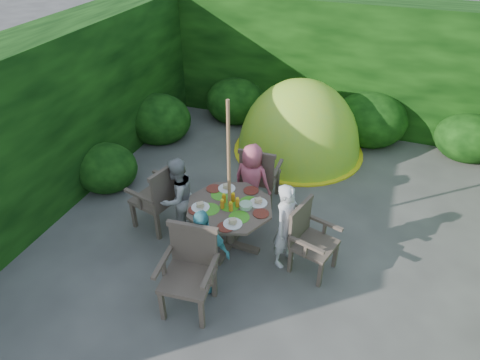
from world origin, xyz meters
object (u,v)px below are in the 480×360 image
(garden_chair_front, at_px, (190,269))
(child_left, at_px, (177,197))
(patio_table, at_px, (230,212))
(garden_chair_left, at_px, (159,196))
(garden_chair_back, at_px, (259,175))
(child_back, at_px, (252,181))
(dome_tent, at_px, (297,151))
(child_right, at_px, (287,226))
(parasol_pole, at_px, (229,180))
(child_front, at_px, (202,250))
(garden_chair_right, at_px, (309,238))

(garden_chair_front, relative_size, child_left, 0.85)
(patio_table, bearing_deg, child_left, 177.21)
(garden_chair_left, height_order, garden_chair_back, garden_chair_left)
(child_back, height_order, dome_tent, dome_tent)
(child_right, xyz_separation_m, dome_tent, (-0.54, 2.92, -0.61))
(parasol_pole, xyz_separation_m, child_back, (0.04, 0.80, -0.51))
(patio_table, distance_m, parasol_pole, 0.52)
(parasol_pole, height_order, garden_chair_left, parasol_pole)
(child_right, bearing_deg, parasol_pole, 107.93)
(child_front, bearing_deg, parasol_pole, 85.39)
(garden_chair_right, bearing_deg, child_right, 106.67)
(child_front, bearing_deg, garden_chair_front, -97.29)
(child_back, bearing_deg, parasol_pole, 93.90)
(patio_table, distance_m, child_front, 0.80)
(child_left, bearing_deg, garden_chair_left, -71.94)
(child_back, bearing_deg, garden_chair_front, 93.49)
(garden_chair_right, distance_m, dome_tent, 3.08)
(dome_tent, bearing_deg, garden_chair_back, -84.28)
(child_left, height_order, child_back, child_left)
(garden_chair_left, bearing_deg, patio_table, 102.23)
(parasol_pole, height_order, garden_chair_back, parasol_pole)
(dome_tent, bearing_deg, child_left, -98.35)
(garden_chair_back, xyz_separation_m, child_front, (-0.10, -1.89, 0.07))
(garden_chair_right, bearing_deg, child_left, 103.68)
(garden_chair_front, xyz_separation_m, dome_tent, (0.33, 3.97, -0.55))
(child_back, distance_m, child_front, 1.60)
(garden_chair_front, height_order, child_back, child_back)
(child_front, bearing_deg, child_back, 85.39)
(garden_chair_right, height_order, child_right, child_right)
(garden_chair_back, height_order, child_left, child_left)
(parasol_pole, distance_m, garden_chair_back, 1.24)
(garden_chair_left, xyz_separation_m, child_back, (1.13, 0.76, 0.04))
(child_back, distance_m, dome_tent, 2.18)
(parasol_pole, height_order, dome_tent, parasol_pole)
(patio_table, relative_size, child_front, 1.06)
(garden_chair_right, relative_size, garden_chair_left, 0.89)
(child_right, height_order, child_left, child_right)
(garden_chair_right, distance_m, child_front, 1.37)
(child_left, bearing_deg, child_back, 149.53)
(garden_chair_right, distance_m, child_right, 0.32)
(patio_table, relative_size, child_left, 1.04)
(parasol_pole, relative_size, garden_chair_right, 2.38)
(dome_tent, bearing_deg, garden_chair_front, -82.65)
(child_right, height_order, child_front, child_right)
(garden_chair_left, bearing_deg, garden_chair_right, 102.20)
(dome_tent, bearing_deg, child_back, -83.98)
(child_right, relative_size, child_front, 1.03)
(child_right, bearing_deg, garden_chair_right, -68.52)
(patio_table, relative_size, child_right, 1.03)
(dome_tent, bearing_deg, patio_table, -83.01)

